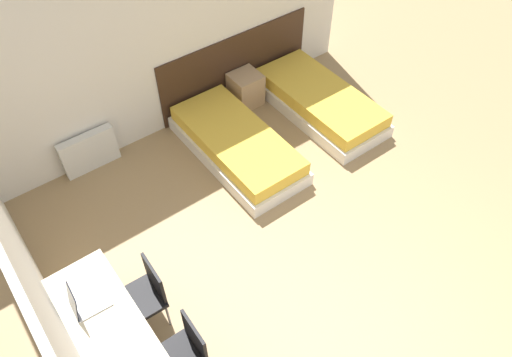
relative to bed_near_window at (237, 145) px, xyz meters
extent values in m
cube|color=silver|center=(-0.35, 1.09, 1.16)|extent=(5.98, 0.05, 2.70)
cube|color=silver|center=(-2.87, -1.11, 1.16)|extent=(0.05, 5.37, 2.70)
cube|color=#382316|center=(0.74, 1.06, 0.33)|extent=(2.53, 0.03, 1.03)
cube|color=silver|center=(0.00, 0.00, -0.09)|extent=(0.94, 2.05, 0.19)
cube|color=gold|center=(0.00, 0.00, 0.10)|extent=(0.86, 1.97, 0.20)
cube|color=silver|center=(1.49, 0.00, -0.09)|extent=(0.94, 2.05, 0.19)
cube|color=gold|center=(1.49, 0.00, 0.10)|extent=(0.86, 1.97, 0.20)
cube|color=tan|center=(0.74, 0.82, 0.06)|extent=(0.43, 0.41, 0.51)
cube|color=silver|center=(-1.66, 0.97, 0.08)|extent=(0.74, 0.12, 0.55)
cube|color=beige|center=(-2.54, -1.77, 0.52)|extent=(0.60, 1.87, 0.04)
cube|color=beige|center=(-2.54, -0.85, 0.15)|extent=(0.54, 0.04, 0.69)
cube|color=black|center=(-2.16, -1.40, 0.24)|extent=(0.45, 0.45, 0.05)
cube|color=black|center=(-1.96, -1.41, 0.46)|extent=(0.04, 0.39, 0.40)
cylinder|color=slate|center=(-2.35, -1.58, 0.01)|extent=(0.02, 0.02, 0.40)
cylinder|color=slate|center=(-2.34, -1.21, 0.01)|extent=(0.02, 0.02, 0.40)
cylinder|color=slate|center=(-1.98, -1.59, 0.01)|extent=(0.02, 0.02, 0.40)
cylinder|color=slate|center=(-1.97, -1.22, 0.01)|extent=(0.02, 0.02, 0.40)
cube|color=black|center=(-1.96, -2.14, 0.46)|extent=(0.04, 0.39, 0.40)
cylinder|color=slate|center=(-1.97, -1.96, 0.01)|extent=(0.02, 0.02, 0.40)
cube|color=silver|center=(-2.56, -1.35, 0.54)|extent=(0.34, 0.25, 0.02)
cube|color=black|center=(-2.69, -1.34, 0.71)|extent=(0.08, 0.24, 0.32)
camera|label=1|loc=(-2.66, -3.98, 4.69)|focal=35.00mm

